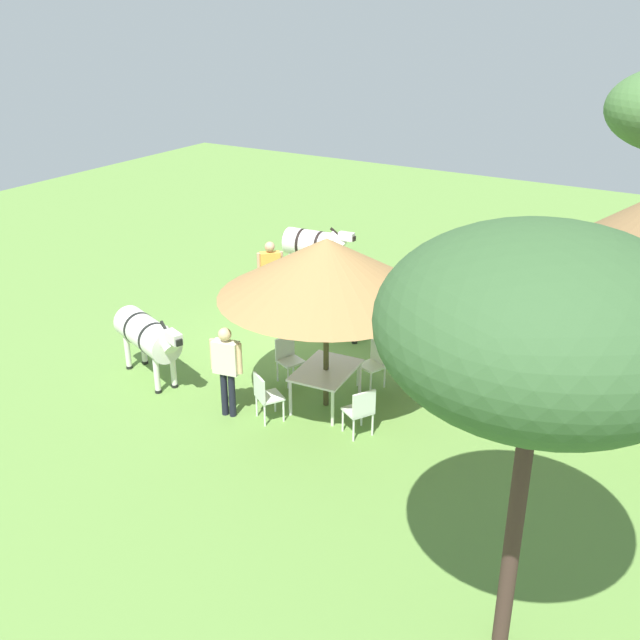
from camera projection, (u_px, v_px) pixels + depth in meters
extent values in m
plane|color=#60883D|center=(317.00, 346.00, 15.98)|extent=(36.00, 36.00, 0.00)
cylinder|color=#433E21|center=(326.00, 352.00, 13.23)|extent=(0.10, 0.10, 2.18)
cone|color=#9E7444|center=(326.00, 267.00, 12.59)|extent=(3.81, 3.81, 1.05)
cube|color=silver|center=(326.00, 370.00, 13.38)|extent=(1.43, 1.08, 0.04)
cylinder|color=silver|center=(360.00, 378.00, 13.86)|extent=(0.06, 0.06, 0.70)
cylinder|color=silver|center=(333.00, 408.00, 12.86)|extent=(0.06, 0.06, 0.70)
cylinder|color=silver|center=(320.00, 370.00, 14.20)|extent=(0.06, 0.06, 0.70)
cylinder|color=silver|center=(290.00, 398.00, 13.19)|extent=(0.06, 0.06, 0.70)
cube|color=silver|center=(358.00, 411.00, 12.59)|extent=(0.59, 0.58, 0.04)
cube|color=silver|center=(364.00, 404.00, 12.34)|extent=(0.40, 0.25, 0.45)
cylinder|color=silver|center=(343.00, 420.00, 12.74)|extent=(0.04, 0.04, 0.45)
cylinder|color=silver|center=(361.00, 414.00, 12.90)|extent=(0.04, 0.04, 0.45)
cylinder|color=silver|center=(354.00, 430.00, 12.45)|extent=(0.04, 0.04, 0.45)
cylinder|color=silver|center=(372.00, 424.00, 12.61)|extent=(0.04, 0.04, 0.45)
cube|color=white|center=(371.00, 366.00, 14.13)|extent=(0.55, 0.56, 0.04)
cube|color=white|center=(379.00, 353.00, 14.14)|extent=(0.19, 0.43, 0.45)
cylinder|color=white|center=(371.00, 383.00, 13.98)|extent=(0.04, 0.04, 0.45)
cylinder|color=white|center=(358.00, 375.00, 14.25)|extent=(0.04, 0.04, 0.45)
cylinder|color=white|center=(385.00, 377.00, 14.18)|extent=(0.04, 0.04, 0.45)
cylinder|color=white|center=(371.00, 370.00, 14.45)|extent=(0.04, 0.04, 0.45)
cube|color=silver|center=(291.00, 361.00, 14.30)|extent=(0.56, 0.55, 0.04)
cube|color=silver|center=(285.00, 348.00, 14.35)|extent=(0.42, 0.20, 0.45)
cylinder|color=silver|center=(304.00, 372.00, 14.37)|extent=(0.04, 0.04, 0.45)
cylinder|color=silver|center=(288.00, 378.00, 14.15)|extent=(0.04, 0.04, 0.45)
cylinder|color=silver|center=(293.00, 366.00, 14.63)|extent=(0.04, 0.04, 0.45)
cylinder|color=silver|center=(278.00, 371.00, 14.42)|extent=(0.04, 0.04, 0.45)
cube|color=silver|center=(270.00, 397.00, 13.03)|extent=(0.59, 0.60, 0.04)
cube|color=silver|center=(259.00, 388.00, 12.86)|extent=(0.27, 0.39, 0.45)
cylinder|color=silver|center=(275.00, 401.00, 13.35)|extent=(0.04, 0.04, 0.45)
cylinder|color=silver|center=(284.00, 410.00, 13.04)|extent=(0.04, 0.04, 0.45)
cylinder|color=silver|center=(257.00, 405.00, 13.20)|extent=(0.04, 0.04, 0.45)
cylinder|color=silver|center=(265.00, 415.00, 12.89)|extent=(0.04, 0.04, 0.45)
cylinder|color=black|center=(415.00, 366.00, 14.19)|extent=(0.12, 0.12, 0.85)
cylinder|color=black|center=(412.00, 362.00, 14.32)|extent=(0.12, 0.12, 0.85)
cube|color=blue|center=(415.00, 330.00, 13.96)|extent=(0.45, 0.49, 0.60)
cylinder|color=tan|center=(422.00, 334.00, 13.74)|extent=(0.09, 0.09, 0.57)
cylinder|color=tan|center=(409.00, 324.00, 14.18)|extent=(0.09, 0.09, 0.57)
sphere|color=tan|center=(416.00, 309.00, 13.79)|extent=(0.23, 0.23, 0.23)
cylinder|color=black|center=(232.00, 395.00, 13.14)|extent=(0.13, 0.13, 0.86)
cylinder|color=black|center=(224.00, 393.00, 13.18)|extent=(0.13, 0.13, 0.86)
cube|color=beige|center=(226.00, 357.00, 12.87)|extent=(0.30, 0.50, 0.61)
cylinder|color=#E2B589|center=(240.00, 359.00, 12.78)|extent=(0.09, 0.09, 0.57)
cylinder|color=#E2B589|center=(213.00, 354.00, 12.94)|extent=(0.09, 0.09, 0.57)
sphere|color=#E2B589|center=(225.00, 334.00, 12.69)|extent=(0.23, 0.23, 0.23)
cylinder|color=black|center=(274.00, 294.00, 17.61)|extent=(0.13, 0.13, 0.87)
cylinder|color=black|center=(268.00, 294.00, 17.57)|extent=(0.13, 0.13, 0.87)
cube|color=gold|center=(270.00, 265.00, 17.29)|extent=(0.49, 0.49, 0.62)
cylinder|color=tan|center=(281.00, 263.00, 17.34)|extent=(0.09, 0.09, 0.58)
cylinder|color=tan|center=(259.00, 265.00, 17.23)|extent=(0.09, 0.09, 0.58)
sphere|color=tan|center=(270.00, 247.00, 17.11)|extent=(0.24, 0.24, 0.24)
cube|color=#2E9B6B|center=(415.00, 303.00, 17.64)|extent=(0.76, 0.75, 0.03)
cube|color=white|center=(405.00, 295.00, 17.48)|extent=(0.71, 0.71, 0.40)
cube|color=beige|center=(409.00, 304.00, 17.90)|extent=(0.47, 0.44, 0.22)
cube|color=beige|center=(417.00, 312.00, 17.45)|extent=(0.47, 0.44, 0.22)
cylinder|color=silver|center=(334.00, 292.00, 16.16)|extent=(0.67, 1.72, 0.62)
cylinder|color=black|center=(347.00, 295.00, 16.00)|extent=(0.63, 0.10, 0.63)
cylinder|color=black|center=(322.00, 289.00, 16.32)|extent=(0.63, 0.10, 0.63)
cylinder|color=silver|center=(302.00, 277.00, 16.52)|extent=(0.29, 0.54, 0.49)
cube|color=silver|center=(292.00, 268.00, 16.59)|extent=(0.19, 0.41, 0.20)
cube|color=black|center=(285.00, 268.00, 16.69)|extent=(0.12, 0.12, 0.12)
cube|color=black|center=(302.00, 269.00, 16.44)|extent=(0.05, 0.37, 0.28)
cylinder|color=silver|center=(306.00, 314.00, 16.60)|extent=(0.11, 0.11, 0.77)
cylinder|color=black|center=(306.00, 329.00, 16.75)|extent=(0.13, 0.13, 0.06)
cylinder|color=silver|center=(314.00, 309.00, 16.87)|extent=(0.11, 0.11, 0.77)
cylinder|color=black|center=(314.00, 323.00, 17.01)|extent=(0.13, 0.13, 0.06)
cylinder|color=silver|center=(355.00, 327.00, 15.96)|extent=(0.11, 0.11, 0.77)
cylinder|color=black|center=(355.00, 342.00, 16.10)|extent=(0.13, 0.13, 0.06)
cylinder|color=silver|center=(363.00, 322.00, 16.22)|extent=(0.11, 0.11, 0.77)
cylinder|color=black|center=(362.00, 336.00, 16.36)|extent=(0.13, 0.13, 0.06)
cylinder|color=black|center=(370.00, 305.00, 15.76)|extent=(0.06, 0.24, 0.53)
cylinder|color=silver|center=(147.00, 334.00, 14.26)|extent=(1.18, 1.80, 0.64)
cylinder|color=black|center=(139.00, 328.00, 14.51)|extent=(0.64, 0.30, 0.65)
cylinder|color=black|center=(154.00, 339.00, 14.05)|extent=(0.64, 0.30, 0.65)
cylinder|color=silver|center=(167.00, 340.00, 13.59)|extent=(0.45, 0.60, 0.49)
cube|color=silver|center=(173.00, 337.00, 13.32)|extent=(0.31, 0.44, 0.20)
cube|color=black|center=(178.00, 342.00, 13.20)|extent=(0.15, 0.15, 0.12)
cube|color=black|center=(166.00, 330.00, 13.51)|extent=(0.16, 0.36, 0.28)
cylinder|color=silver|center=(173.00, 371.00, 14.14)|extent=(0.11, 0.11, 0.72)
cylinder|color=black|center=(175.00, 386.00, 14.27)|extent=(0.13, 0.13, 0.06)
cylinder|color=silver|center=(157.00, 376.00, 13.94)|extent=(0.11, 0.11, 0.72)
cylinder|color=black|center=(158.00, 391.00, 14.07)|extent=(0.13, 0.13, 0.06)
cylinder|color=silver|center=(144.00, 348.00, 15.06)|extent=(0.11, 0.11, 0.72)
cylinder|color=black|center=(145.00, 362.00, 15.19)|extent=(0.13, 0.13, 0.06)
cylinder|color=silver|center=(128.00, 353.00, 14.86)|extent=(0.11, 0.11, 0.72)
cylinder|color=black|center=(129.00, 367.00, 15.00)|extent=(0.13, 0.13, 0.06)
cylinder|color=black|center=(128.00, 324.00, 14.95)|extent=(0.13, 0.24, 0.53)
cylinder|color=silver|center=(312.00, 244.00, 19.21)|extent=(0.82, 1.46, 0.71)
cylinder|color=black|center=(302.00, 242.00, 19.33)|extent=(0.73, 0.13, 0.73)
cylinder|color=black|center=(321.00, 245.00, 19.10)|extent=(0.73, 0.13, 0.73)
cylinder|color=silver|center=(336.00, 241.00, 18.84)|extent=(0.36, 0.57, 0.52)
cube|color=silver|center=(346.00, 236.00, 18.66)|extent=(0.21, 0.41, 0.20)
cube|color=black|center=(353.00, 239.00, 18.60)|extent=(0.13, 0.13, 0.12)
cube|color=black|center=(337.00, 233.00, 18.76)|extent=(0.07, 0.37, 0.28)
cylinder|color=silver|center=(334.00, 268.00, 19.41)|extent=(0.11, 0.11, 0.78)
cylinder|color=black|center=(333.00, 281.00, 19.55)|extent=(0.13, 0.13, 0.06)
cylinder|color=silver|center=(327.00, 273.00, 19.09)|extent=(0.11, 0.11, 0.78)
cylinder|color=black|center=(327.00, 286.00, 19.23)|extent=(0.13, 0.13, 0.06)
cylinder|color=silver|center=(298.00, 262.00, 19.86)|extent=(0.11, 0.11, 0.78)
cylinder|color=black|center=(298.00, 275.00, 20.00)|extent=(0.13, 0.13, 0.06)
cylinder|color=silver|center=(291.00, 267.00, 19.54)|extent=(0.11, 0.11, 0.78)
cylinder|color=black|center=(291.00, 279.00, 19.68)|extent=(0.13, 0.13, 0.06)
cylinder|color=black|center=(287.00, 243.00, 19.56)|extent=(0.07, 0.24, 0.53)
cylinder|color=#402C27|center=(514.00, 532.00, 8.01)|extent=(0.19, 0.19, 3.17)
ellipsoid|color=#34582E|center=(541.00, 325.00, 7.02)|extent=(3.24, 3.24, 1.94)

